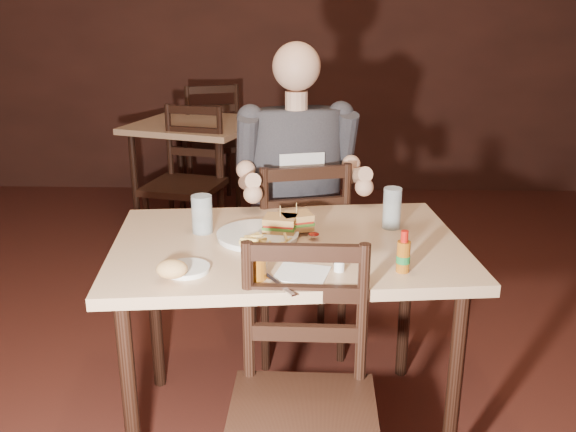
{
  "coord_description": "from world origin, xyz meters",
  "views": [
    {
      "loc": [
        0.26,
        -1.87,
        1.59
      ],
      "look_at": [
        0.2,
        0.29,
        0.85
      ],
      "focal_mm": 40.0,
      "sensor_mm": 36.0,
      "label": 1
    }
  ],
  "objects_px": {
    "main_table": "(288,263)",
    "hot_sauce": "(404,251)",
    "bg_table": "(197,135)",
    "bg_chair_near": "(184,186)",
    "chair_far": "(295,255)",
    "diner": "(298,155)",
    "glass_right": "(392,208)",
    "side_plate": "(187,270)",
    "glass_left": "(202,214)",
    "dinner_plate": "(258,236)",
    "bg_chair_far": "(209,145)",
    "chair_near": "(303,418)",
    "syrup_dispenser": "(255,264)"
  },
  "relations": [
    {
      "from": "glass_left",
      "to": "hot_sauce",
      "type": "relative_size",
      "value": 1.03
    },
    {
      "from": "main_table",
      "to": "dinner_plate",
      "type": "bearing_deg",
      "value": 162.67
    },
    {
      "from": "diner",
      "to": "glass_right",
      "type": "distance_m",
      "value": 0.55
    },
    {
      "from": "diner",
      "to": "hot_sauce",
      "type": "distance_m",
      "value": 0.89
    },
    {
      "from": "chair_far",
      "to": "syrup_dispenser",
      "type": "bearing_deg",
      "value": 69.45
    },
    {
      "from": "chair_near",
      "to": "bg_chair_far",
      "type": "relative_size",
      "value": 0.94
    },
    {
      "from": "hot_sauce",
      "to": "glass_left",
      "type": "bearing_deg",
      "value": 153.82
    },
    {
      "from": "bg_table",
      "to": "bg_chair_near",
      "type": "xyz_separation_m",
      "value": [
        0.0,
        -0.55,
        -0.21
      ]
    },
    {
      "from": "bg_chair_far",
      "to": "dinner_plate",
      "type": "relative_size",
      "value": 3.42
    },
    {
      "from": "bg_chair_far",
      "to": "chair_near",
      "type": "bearing_deg",
      "value": 84.41
    },
    {
      "from": "chair_near",
      "to": "glass_left",
      "type": "xyz_separation_m",
      "value": [
        -0.37,
        0.67,
        0.38
      ]
    },
    {
      "from": "diner",
      "to": "hot_sauce",
      "type": "bearing_deg",
      "value": -81.01
    },
    {
      "from": "bg_table",
      "to": "chair_far",
      "type": "distance_m",
      "value": 1.81
    },
    {
      "from": "glass_right",
      "to": "side_plate",
      "type": "xyz_separation_m",
      "value": [
        -0.69,
        -0.42,
        -0.07
      ]
    },
    {
      "from": "glass_right",
      "to": "syrup_dispenser",
      "type": "height_order",
      "value": "glass_right"
    },
    {
      "from": "bg_chair_far",
      "to": "bg_chair_near",
      "type": "relative_size",
      "value": 1.03
    },
    {
      "from": "glass_right",
      "to": "side_plate",
      "type": "bearing_deg",
      "value": -148.56
    },
    {
      "from": "main_table",
      "to": "hot_sauce",
      "type": "distance_m",
      "value": 0.47
    },
    {
      "from": "glass_left",
      "to": "chair_far",
      "type": "bearing_deg",
      "value": 57.44
    },
    {
      "from": "bg_chair_near",
      "to": "glass_left",
      "type": "relative_size",
      "value": 6.75
    },
    {
      "from": "bg_table",
      "to": "dinner_plate",
      "type": "bearing_deg",
      "value": -75.13
    },
    {
      "from": "bg_chair_far",
      "to": "glass_left",
      "type": "bearing_deg",
      "value": 79.82
    },
    {
      "from": "diner",
      "to": "glass_right",
      "type": "bearing_deg",
      "value": -62.66
    },
    {
      "from": "dinner_plate",
      "to": "hot_sauce",
      "type": "xyz_separation_m",
      "value": [
        0.48,
        -0.28,
        0.06
      ]
    },
    {
      "from": "hot_sauce",
      "to": "syrup_dispenser",
      "type": "bearing_deg",
      "value": -171.74
    },
    {
      "from": "diner",
      "to": "hot_sauce",
      "type": "height_order",
      "value": "diner"
    },
    {
      "from": "main_table",
      "to": "bg_chair_near",
      "type": "xyz_separation_m",
      "value": [
        -0.7,
        1.71,
        -0.22
      ]
    },
    {
      "from": "chair_far",
      "to": "bg_chair_near",
      "type": "xyz_separation_m",
      "value": [
        -0.72,
        1.1,
        0.0
      ]
    },
    {
      "from": "chair_far",
      "to": "bg_chair_near",
      "type": "distance_m",
      "value": 1.32
    },
    {
      "from": "chair_far",
      "to": "dinner_plate",
      "type": "relative_size",
      "value": 3.28
    },
    {
      "from": "bg_chair_near",
      "to": "syrup_dispenser",
      "type": "bearing_deg",
      "value": -59.6
    },
    {
      "from": "main_table",
      "to": "hot_sauce",
      "type": "height_order",
      "value": "hot_sauce"
    },
    {
      "from": "glass_left",
      "to": "bg_chair_near",
      "type": "bearing_deg",
      "value": 103.35
    },
    {
      "from": "main_table",
      "to": "diner",
      "type": "distance_m",
      "value": 0.62
    },
    {
      "from": "bg_chair_near",
      "to": "syrup_dispenser",
      "type": "distance_m",
      "value": 2.14
    },
    {
      "from": "bg_chair_near",
      "to": "side_plate",
      "type": "xyz_separation_m",
      "value": [
        0.39,
        -1.98,
        0.3
      ]
    },
    {
      "from": "chair_near",
      "to": "side_plate",
      "type": "relative_size",
      "value": 6.46
    },
    {
      "from": "dinner_plate",
      "to": "side_plate",
      "type": "distance_m",
      "value": 0.36
    },
    {
      "from": "bg_table",
      "to": "side_plate",
      "type": "bearing_deg",
      "value": -81.24
    },
    {
      "from": "chair_far",
      "to": "side_plate",
      "type": "height_order",
      "value": "chair_far"
    },
    {
      "from": "dinner_plate",
      "to": "syrup_dispenser",
      "type": "bearing_deg",
      "value": -87.25
    },
    {
      "from": "chair_far",
      "to": "hot_sauce",
      "type": "height_order",
      "value": "chair_far"
    },
    {
      "from": "glass_right",
      "to": "dinner_plate",
      "type": "bearing_deg",
      "value": -165.67
    },
    {
      "from": "bg_chair_near",
      "to": "glass_right",
      "type": "xyz_separation_m",
      "value": [
        1.08,
        -1.56,
        0.38
      ]
    },
    {
      "from": "bg_chair_near",
      "to": "side_plate",
      "type": "height_order",
      "value": "bg_chair_near"
    },
    {
      "from": "glass_left",
      "to": "chair_near",
      "type": "bearing_deg",
      "value": -60.66
    },
    {
      "from": "main_table",
      "to": "bg_chair_far",
      "type": "relative_size",
      "value": 1.33
    },
    {
      "from": "chair_far",
      "to": "side_plate",
      "type": "distance_m",
      "value": 0.98
    },
    {
      "from": "bg_table",
      "to": "hot_sauce",
      "type": "height_order",
      "value": "hot_sauce"
    },
    {
      "from": "glass_right",
      "to": "glass_left",
      "type": "bearing_deg",
      "value": -174.46
    }
  ]
}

